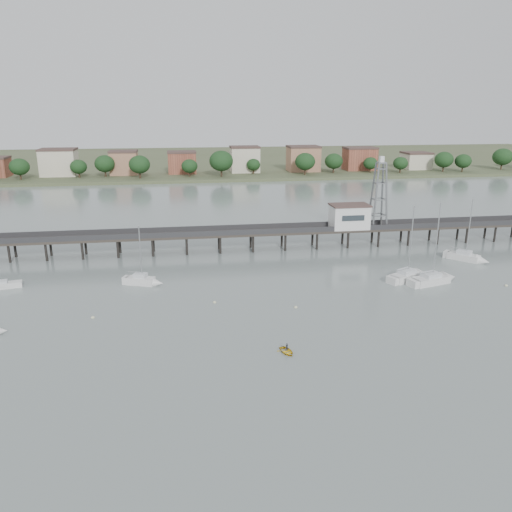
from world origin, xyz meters
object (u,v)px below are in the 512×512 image
Objects in this scene: lattice_tower at (379,195)px; white_tender at (9,285)px; sailboat_e at (470,258)px; pier at (236,233)px; yellow_dinghy at (287,353)px; sailboat_c at (411,275)px; sailboat_b at (145,281)px; sailboat_d at (437,279)px.

white_tender is at bearing -166.77° from lattice_tower.
pier is at bearing -149.43° from sailboat_e.
yellow_dinghy is at bearing -47.23° from white_tender.
sailboat_c is 47.14m from sailboat_b.
white_tender reaches higher than yellow_dinghy.
lattice_tower reaches higher than sailboat_b.
sailboat_e is at bearing 23.81° from sailboat_b.
lattice_tower is at bearing -178.29° from sailboat_e.
lattice_tower is 1.02× the size of sailboat_d.
sailboat_e is (12.67, 10.80, 0.01)m from sailboat_d.
pier is 10.56× the size of sailboat_c.
white_tender is (-86.25, -2.22, -0.16)m from sailboat_e.
sailboat_e is 3.07× the size of white_tender.
white_tender is at bearing -157.41° from pier.
pier is 11.35× the size of sailboat_e.
white_tender is 1.62× the size of yellow_dinghy.
sailboat_b is at bearing -133.17° from pier.
sailboat_d is at bearing -90.91° from sailboat_e.
lattice_tower is at bearing 41.05° from sailboat_b.
lattice_tower is at bearing 0.00° from pier.
sailboat_c reaches higher than pier.
sailboat_e is at bearing -18.08° from pier.
sailboat_c is 1.30× the size of sailboat_b.
pier is 56.52× the size of yellow_dinghy.
yellow_dinghy is at bearing -88.68° from pier.
pier is at bearing 73.16° from yellow_dinghy.
lattice_tower is 53.99m from sailboat_b.
pier is at bearing 66.75° from sailboat_b.
yellow_dinghy is (1.09, -47.18, -3.79)m from pier.
lattice_tower is 1.09× the size of sailboat_c.
sailboat_d is 38.24m from yellow_dinghy.
sailboat_c is (-3.59, 2.58, 0.00)m from sailboat_d.
pier is 32.34m from lattice_tower.
pier is at bearing -180.00° from lattice_tower.
sailboat_b reaches higher than yellow_dinghy.
yellow_dinghy is at bearing -95.14° from sailboat_e.
sailboat_c is at bearing -96.04° from lattice_tower.
sailboat_d reaches higher than pier.
lattice_tower is 3.60× the size of white_tender.
sailboat_e is at bearing 18.04° from yellow_dinghy.
sailboat_b is (-49.41, -19.09, -10.45)m from lattice_tower.
sailboat_b is 2.55× the size of white_tender.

